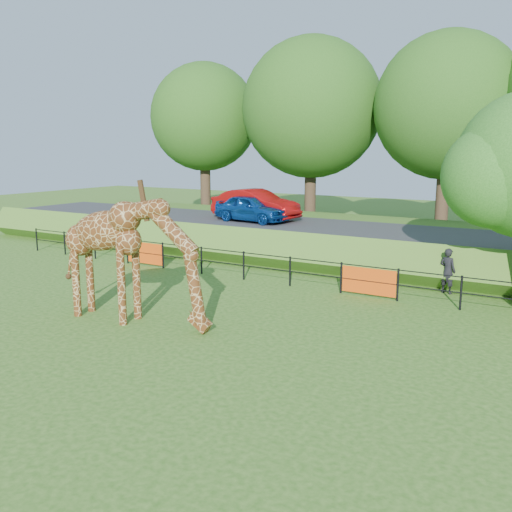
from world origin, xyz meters
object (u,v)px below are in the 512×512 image
object	(u,v)px
visitor	(448,271)
giraffe	(133,260)
car_blue	(252,208)
car_red	(255,205)

from	to	relation	value
visitor	giraffe	bearing A→B (deg)	67.56
car_blue	visitor	world-z (taller)	car_blue
car_red	visitor	world-z (taller)	car_red
giraffe	car_red	bearing A→B (deg)	101.73
car_red	visitor	xyz separation A→B (m)	(10.44, -4.40, -1.38)
car_blue	giraffe	bearing A→B (deg)	-156.39
car_blue	car_red	bearing A→B (deg)	26.50
car_blue	visitor	size ratio (longest dim) A/B	2.43
car_red	car_blue	bearing A→B (deg)	-156.21
visitor	car_blue	bearing A→B (deg)	-1.18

